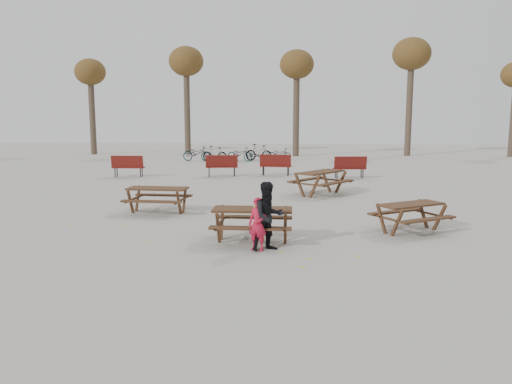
# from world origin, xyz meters

# --- Properties ---
(ground) EXTENTS (80.00, 80.00, 0.00)m
(ground) POSITION_xyz_m (0.00, 0.00, 0.00)
(ground) COLOR gray
(ground) RESTS_ON ground
(main_picnic_table) EXTENTS (1.80, 1.45, 0.78)m
(main_picnic_table) POSITION_xyz_m (0.00, 0.00, 0.59)
(main_picnic_table) COLOR #381F14
(main_picnic_table) RESTS_ON ground
(food_tray) EXTENTS (0.18, 0.11, 0.03)m
(food_tray) POSITION_xyz_m (0.12, -0.20, 0.79)
(food_tray) COLOR silver
(food_tray) RESTS_ON main_picnic_table
(bread_roll) EXTENTS (0.14, 0.06, 0.05)m
(bread_roll) POSITION_xyz_m (0.12, -0.20, 0.83)
(bread_roll) COLOR tan
(bread_roll) RESTS_ON food_tray
(soda_bottle) EXTENTS (0.07, 0.07, 0.17)m
(soda_bottle) POSITION_xyz_m (0.08, -0.22, 0.85)
(soda_bottle) COLOR silver
(soda_bottle) RESTS_ON main_picnic_table
(child) EXTENTS (0.49, 0.40, 1.15)m
(child) POSITION_xyz_m (0.17, -0.74, 0.57)
(child) COLOR #BB1732
(child) RESTS_ON ground
(adult) EXTENTS (0.91, 0.85, 1.49)m
(adult) POSITION_xyz_m (0.40, -0.73, 0.74)
(adult) COLOR black
(adult) RESTS_ON ground
(picnic_table_east) EXTENTS (2.12, 2.01, 0.72)m
(picnic_table_east) POSITION_xyz_m (3.83, 1.28, 0.36)
(picnic_table_east) COLOR #381F14
(picnic_table_east) RESTS_ON ground
(picnic_table_north) EXTENTS (1.83, 1.51, 0.76)m
(picnic_table_north) POSITION_xyz_m (-3.10, 3.19, 0.38)
(picnic_table_north) COLOR #381F14
(picnic_table_north) RESTS_ON ground
(picnic_table_far) EXTENTS (2.48, 2.55, 0.85)m
(picnic_table_far) POSITION_xyz_m (1.89, 7.05, 0.43)
(picnic_table_far) COLOR #381F14
(picnic_table_far) RESTS_ON ground
(park_bench_row) EXTENTS (11.88, 1.71, 1.03)m
(park_bench_row) POSITION_xyz_m (-1.46, 12.13, 0.52)
(park_bench_row) COLOR maroon
(park_bench_row) RESTS_ON ground
(bicycle_row) EXTENTS (7.01, 2.04, 1.06)m
(bicycle_row) POSITION_xyz_m (-2.84, 20.26, 0.48)
(bicycle_row) COLOR black
(bicycle_row) RESTS_ON ground
(tree_row) EXTENTS (32.17, 3.52, 8.26)m
(tree_row) POSITION_xyz_m (0.90, 25.15, 6.19)
(tree_row) COLOR #382B21
(tree_row) RESTS_ON ground
(fallen_leaves) EXTENTS (11.00, 11.00, 0.01)m
(fallen_leaves) POSITION_xyz_m (0.50, 2.50, 0.00)
(fallen_leaves) COLOR yellow
(fallen_leaves) RESTS_ON ground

